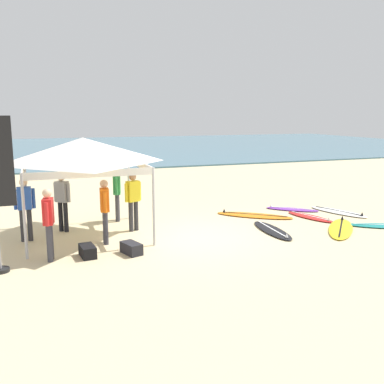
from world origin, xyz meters
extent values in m
plane|color=beige|center=(0.00, 0.00, 0.00)|extent=(80.00, 80.00, 0.00)
cube|color=teal|center=(0.00, 33.10, 0.05)|extent=(80.00, 36.00, 0.10)
cylinder|color=#B7B7BC|center=(-4.28, -0.33, 1.02)|extent=(0.07, 0.07, 2.05)
cylinder|color=#B7B7BC|center=(-1.17, -0.33, 1.02)|extent=(0.07, 0.07, 2.05)
cylinder|color=#B7B7BC|center=(-4.28, 2.78, 1.02)|extent=(0.07, 0.07, 2.05)
cylinder|color=#B7B7BC|center=(-1.17, 2.78, 1.02)|extent=(0.07, 0.07, 2.05)
cube|color=white|center=(-2.72, -0.33, 1.96)|extent=(3.11, 0.03, 0.18)
cube|color=white|center=(-2.72, 2.78, 1.96)|extent=(3.11, 0.03, 0.18)
cube|color=white|center=(-4.28, 1.22, 1.96)|extent=(0.03, 3.11, 0.18)
cube|color=white|center=(-1.17, 1.22, 1.96)|extent=(0.03, 3.11, 0.18)
pyramid|color=white|center=(-2.72, 1.22, 2.40)|extent=(3.23, 3.23, 0.70)
ellipsoid|color=yellow|center=(4.43, -0.75, 0.04)|extent=(2.17, 2.34, 0.07)
cube|color=black|center=(4.43, -0.75, 0.07)|extent=(1.44, 1.63, 0.01)
cone|color=black|center=(5.11, 0.02, 0.13)|extent=(0.09, 0.09, 0.12)
ellipsoid|color=orange|center=(2.82, 1.62, 0.04)|extent=(2.43, 2.14, 0.07)
cube|color=black|center=(2.82, 1.62, 0.07)|extent=(1.72, 1.40, 0.01)
cone|color=black|center=(2.00, 2.28, 0.13)|extent=(0.09, 0.09, 0.12)
ellipsoid|color=black|center=(2.42, -0.21, 0.04)|extent=(0.75, 2.20, 0.07)
cube|color=white|center=(2.42, -0.21, 0.07)|extent=(0.18, 1.83, 0.01)
cone|color=white|center=(2.35, -1.10, 0.13)|extent=(0.09, 0.09, 0.12)
ellipsoid|color=white|center=(5.81, 1.09, 0.04)|extent=(1.23, 2.25, 0.07)
cube|color=black|center=(5.81, 1.09, 0.07)|extent=(0.61, 1.78, 0.01)
cone|color=black|center=(6.09, 0.24, 0.13)|extent=(0.09, 0.09, 0.12)
ellipsoid|color=red|center=(4.45, 0.80, 0.04)|extent=(0.95, 1.89, 0.07)
cube|color=white|center=(4.45, 0.80, 0.07)|extent=(0.44, 1.51, 0.01)
cone|color=white|center=(4.64, 0.08, 0.13)|extent=(0.09, 0.09, 0.12)
ellipsoid|color=purple|center=(4.53, 1.99, 0.04)|extent=(1.74, 1.55, 0.07)
cube|color=white|center=(4.53, 1.99, 0.07)|extent=(1.24, 1.03, 0.01)
cone|color=white|center=(3.95, 2.47, 0.13)|extent=(0.09, 0.09, 0.12)
ellipsoid|color=#19847F|center=(5.88, -0.95, 0.04)|extent=(2.13, 1.53, 0.07)
cube|color=white|center=(5.88, -0.95, 0.07)|extent=(1.60, 0.91, 0.01)
cylinder|color=black|center=(-3.37, 1.93, 0.44)|extent=(0.13, 0.13, 0.88)
cylinder|color=black|center=(-3.23, 1.81, 0.44)|extent=(0.13, 0.13, 0.88)
cube|color=gray|center=(-3.30, 1.87, 1.18)|extent=(0.42, 0.40, 0.60)
sphere|color=beige|center=(-3.30, 1.87, 1.60)|extent=(0.21, 0.21, 0.21)
cylinder|color=gray|center=(-3.48, 2.02, 1.16)|extent=(0.09, 0.09, 0.54)
cylinder|color=gray|center=(-3.13, 1.72, 1.16)|extent=(0.09, 0.09, 0.54)
cylinder|color=#383842|center=(-1.57, 2.66, 0.44)|extent=(0.13, 0.13, 0.88)
cylinder|color=#383842|center=(-1.62, 2.49, 0.44)|extent=(0.13, 0.13, 0.88)
cube|color=#2D8C47|center=(-1.59, 2.58, 1.18)|extent=(0.30, 0.40, 0.60)
sphere|color=tan|center=(-1.59, 2.58, 1.60)|extent=(0.21, 0.21, 0.21)
cylinder|color=#2D8C47|center=(-1.54, 2.80, 1.16)|extent=(0.09, 0.09, 0.54)
cylinder|color=#2D8C47|center=(-1.65, 2.35, 1.16)|extent=(0.09, 0.09, 0.54)
cylinder|color=#2D2D33|center=(-1.28, 1.28, 0.44)|extent=(0.13, 0.13, 0.88)
cylinder|color=#2D2D33|center=(-1.45, 1.21, 0.44)|extent=(0.13, 0.13, 0.88)
cube|color=yellow|center=(-1.37, 1.25, 1.18)|extent=(0.42, 0.34, 0.60)
sphere|color=#9E7051|center=(-1.37, 1.25, 1.60)|extent=(0.21, 0.21, 0.21)
cylinder|color=yellow|center=(-1.15, 1.33, 1.16)|extent=(0.09, 0.09, 0.54)
cylinder|color=yellow|center=(-1.58, 1.16, 1.16)|extent=(0.09, 0.09, 0.54)
cylinder|color=#383842|center=(-3.77, -0.73, 0.44)|extent=(0.13, 0.13, 0.88)
cylinder|color=#383842|center=(-3.74, -0.56, 0.44)|extent=(0.13, 0.13, 0.88)
cube|color=red|center=(-3.76, -0.64, 1.18)|extent=(0.28, 0.39, 0.60)
sphere|color=beige|center=(-3.76, -0.64, 1.60)|extent=(0.21, 0.21, 0.21)
cylinder|color=red|center=(-3.79, -0.87, 1.16)|extent=(0.09, 0.09, 0.54)
cylinder|color=red|center=(-3.72, -0.42, 1.16)|extent=(0.09, 0.09, 0.54)
cylinder|color=#2D2D33|center=(-4.39, 1.21, 0.44)|extent=(0.13, 0.13, 0.88)
cylinder|color=#2D2D33|center=(-4.21, 1.21, 0.44)|extent=(0.13, 0.13, 0.88)
cube|color=#2851B2|center=(-4.30, 1.21, 1.18)|extent=(0.37, 0.23, 0.60)
sphere|color=beige|center=(-4.30, 1.21, 1.60)|extent=(0.21, 0.21, 0.21)
cylinder|color=#2851B2|center=(-4.53, 1.21, 1.16)|extent=(0.09, 0.09, 0.54)
cylinder|color=#2851B2|center=(-4.07, 1.22, 1.16)|extent=(0.09, 0.09, 0.54)
cylinder|color=#383842|center=(-2.34, 0.17, 0.44)|extent=(0.13, 0.13, 0.88)
cylinder|color=#383842|center=(-2.33, 0.35, 0.44)|extent=(0.13, 0.13, 0.88)
cube|color=orange|center=(-2.33, 0.26, 1.18)|extent=(0.25, 0.38, 0.60)
sphere|color=tan|center=(-2.33, 0.26, 1.60)|extent=(0.21, 0.21, 0.21)
cylinder|color=orange|center=(-2.35, 0.03, 1.16)|extent=(0.09, 0.09, 0.54)
cylinder|color=orange|center=(-2.31, 0.49, 1.16)|extent=(0.09, 0.09, 0.54)
cube|color=black|center=(-4.58, -1.05, 2.40)|extent=(0.40, 0.02, 1.90)
cylinder|color=black|center=(-4.80, -1.05, 0.04)|extent=(0.36, 0.36, 0.08)
cube|color=black|center=(-2.92, -0.67, 0.14)|extent=(0.38, 0.63, 0.28)
cube|color=#232328|center=(-1.88, -0.81, 0.14)|extent=(0.49, 0.67, 0.28)
camera|label=1|loc=(-3.93, -10.76, 3.38)|focal=40.01mm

